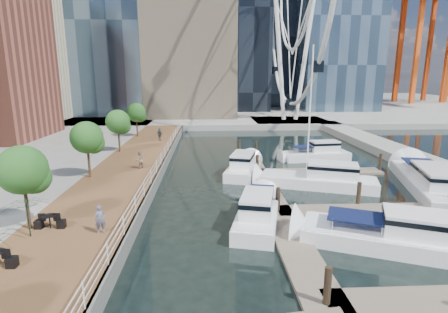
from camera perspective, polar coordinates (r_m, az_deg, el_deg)
ground at (r=16.84m, az=3.64°, el=-19.66°), size 520.00×520.00×0.00m
boardwalk at (r=31.21m, az=-16.17°, el=-3.53°), size 6.00×60.00×1.00m
seawall at (r=30.64m, az=-10.70°, el=-3.54°), size 0.25×60.00×1.00m
land_far at (r=116.43m, az=-1.85°, el=8.70°), size 200.00×114.00×1.00m
breakwater at (r=41.29m, az=29.07°, el=-0.70°), size 4.00×60.00×1.00m
pier at (r=68.47m, az=10.65°, el=5.51°), size 14.00×12.00×1.00m
railing at (r=30.38m, az=-10.97°, el=-1.69°), size 0.10×60.00×1.05m
floating_docks at (r=27.31m, az=18.25°, el=-6.05°), size 16.00×34.00×2.60m
port_cranes at (r=130.29m, az=30.83°, el=15.99°), size 40.00×52.00×38.00m
street_trees at (r=30.12m, az=-21.51°, el=2.90°), size 2.60×42.60×4.60m
yacht_foreground at (r=21.63m, az=26.65°, el=-13.32°), size 11.51×7.11×2.15m
pedestrian_near at (r=19.67m, az=-19.55°, el=-9.65°), size 0.65×0.53×1.52m
pedestrian_mid at (r=32.18m, az=-13.67°, el=-0.57°), size 0.92×0.94×1.52m
pedestrian_far at (r=45.57m, az=-10.45°, el=3.56°), size 1.01×0.89×1.64m
moored_yachts at (r=29.09m, az=18.11°, el=-5.90°), size 20.95×36.78×11.50m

